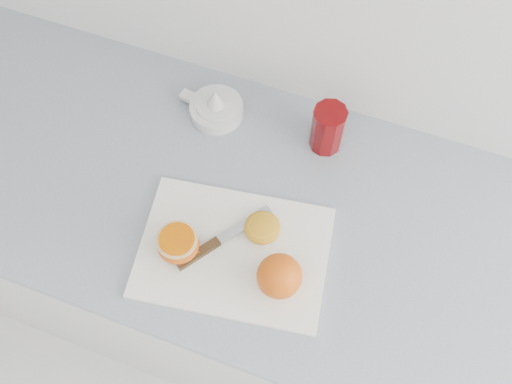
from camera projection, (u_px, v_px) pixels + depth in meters
counter at (267, 279)px, 1.58m from camera, size 2.45×0.64×0.89m
cutting_board at (234, 252)px, 1.13m from camera, size 0.41×0.32×0.01m
whole_orange at (279, 276)px, 1.06m from camera, size 0.09×0.09×0.09m
half_orange at (178, 244)px, 1.11m from camera, size 0.08×0.08×0.05m
squeezed_shell at (262, 227)px, 1.13m from camera, size 0.07×0.07×0.03m
paring_knife at (207, 248)px, 1.12m from camera, size 0.14×0.19×0.01m
citrus_juicer at (216, 107)px, 1.28m from camera, size 0.15×0.12×0.08m
red_tumbler at (327, 130)px, 1.21m from camera, size 0.07×0.07×0.12m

